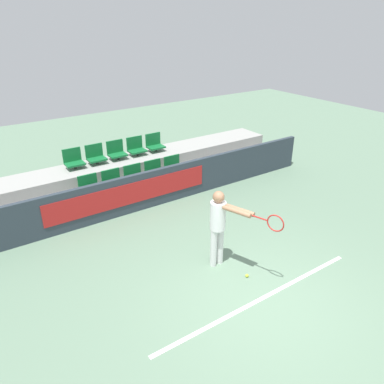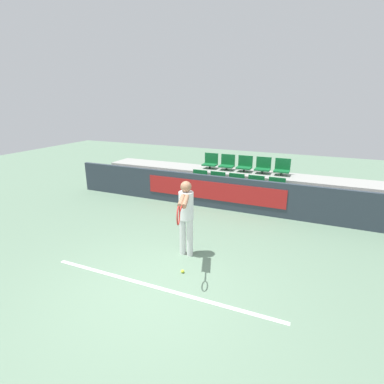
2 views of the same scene
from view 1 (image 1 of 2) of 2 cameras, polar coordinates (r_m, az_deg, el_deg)
The scene contains 17 objects.
ground_plane at distance 7.04m, azimuth 10.88°, elevation -16.02°, with size 30.00×30.00×0.00m, color slate.
court_baseline at distance 7.07m, azimuth 10.49°, elevation -15.72°, with size 4.53×0.08×0.01m.
barrier_wall at distance 9.72m, azimuth -6.88°, elevation 0.32°, with size 10.75×0.14×1.01m.
bleacher_tier_front at distance 10.37m, azimuth -8.35°, elevation 0.02°, with size 10.35×1.09×0.40m.
bleacher_tier_middle at distance 11.20m, azimuth -10.91°, elevation 2.92°, with size 10.35×1.09×0.79m.
stadium_chair_0 at distance 9.89m, azimuth -15.36°, elevation 0.73°, with size 0.50×0.38×0.54m.
stadium_chair_1 at distance 10.08m, azimuth -12.02°, elevation 1.58°, with size 0.50×0.38×0.54m.
stadium_chair_2 at distance 10.30m, azimuth -8.81°, elevation 2.40°, with size 0.50×0.38×0.54m.
stadium_chair_3 at distance 10.56m, azimuth -5.75°, elevation 3.17°, with size 0.50×0.38×0.54m.
stadium_chair_4 at distance 10.85m, azimuth -2.83°, elevation 3.89°, with size 0.50×0.38×0.54m.
stadium_chair_5 at distance 10.71m, azimuth -17.61°, elevation 4.67°, with size 0.50×0.38×0.54m.
stadium_chair_6 at distance 10.89m, azimuth -14.47°, elevation 5.40°, with size 0.50×0.38×0.54m.
stadium_chair_7 at distance 11.10m, azimuth -11.44°, elevation 6.09°, with size 0.50×0.38×0.54m.
stadium_chair_8 at distance 11.34m, azimuth -8.52°, elevation 6.73°, with size 0.50×0.38×0.54m.
stadium_chair_9 at distance 11.60m, azimuth -5.72°, elevation 7.33°, with size 0.50×0.38×0.54m.
tennis_player at distance 7.22m, azimuth 4.40°, elevation -4.59°, with size 0.59×1.42×1.64m.
tennis_ball at distance 7.50m, azimuth 8.38°, elevation -12.50°, with size 0.07×0.07×0.07m.
Camera 1 is at (-3.95, -3.55, 4.62)m, focal length 35.00 mm.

